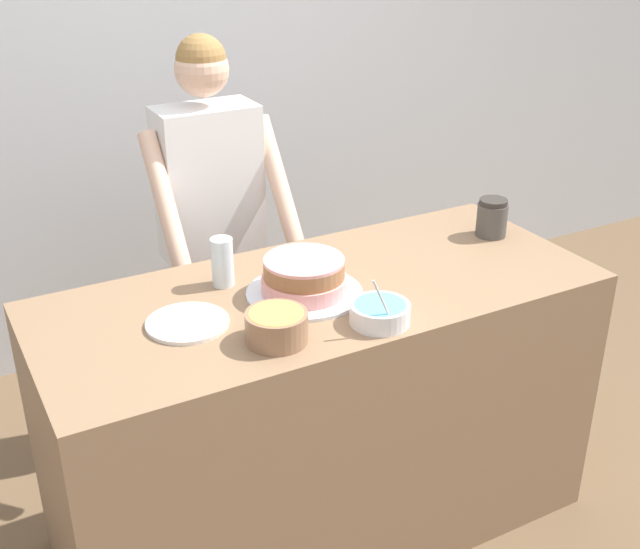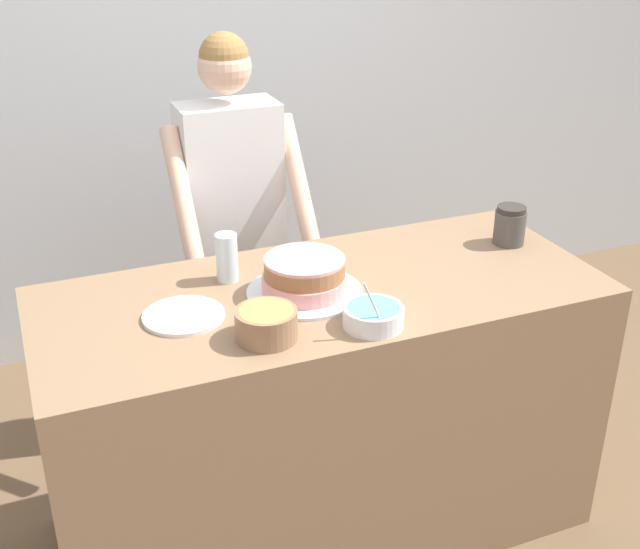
# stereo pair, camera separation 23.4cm
# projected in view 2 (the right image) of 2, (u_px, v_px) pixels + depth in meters

# --- Properties ---
(wall_back) EXTENTS (10.00, 0.05, 2.60)m
(wall_back) POSITION_uv_depth(u_px,v_px,m) (191.00, 64.00, 3.50)
(wall_back) COLOR silver
(wall_back) RESTS_ON ground_plane
(counter) EXTENTS (1.71, 0.72, 0.91)m
(counter) POSITION_uv_depth(u_px,v_px,m) (323.00, 413.00, 2.60)
(counter) COLOR #8C6B4C
(counter) RESTS_ON ground_plane
(person_baker) EXTENTS (0.49, 0.43, 1.56)m
(person_baker) POSITION_uv_depth(u_px,v_px,m) (232.00, 203.00, 2.95)
(person_baker) COLOR #2D2D38
(person_baker) RESTS_ON ground_plane
(cake) EXTENTS (0.35, 0.35, 0.12)m
(cake) POSITION_uv_depth(u_px,v_px,m) (305.00, 278.00, 2.36)
(cake) COLOR silver
(cake) RESTS_ON counter
(frosting_bowl_yellow) EXTENTS (0.17, 0.17, 0.09)m
(frosting_bowl_yellow) POSITION_uv_depth(u_px,v_px,m) (266.00, 323.00, 2.13)
(frosting_bowl_yellow) COLOR #936B4C
(frosting_bowl_yellow) RESTS_ON counter
(frosting_bowl_blue) EXTENTS (0.17, 0.17, 0.16)m
(frosting_bowl_blue) POSITION_uv_depth(u_px,v_px,m) (373.00, 315.00, 2.19)
(frosting_bowl_blue) COLOR white
(frosting_bowl_blue) RESTS_ON counter
(drinking_glass) EXTENTS (0.07, 0.07, 0.15)m
(drinking_glass) POSITION_uv_depth(u_px,v_px,m) (227.00, 258.00, 2.43)
(drinking_glass) COLOR silver
(drinking_glass) RESTS_ON counter
(ceramic_plate) EXTENTS (0.23, 0.23, 0.01)m
(ceramic_plate) POSITION_uv_depth(u_px,v_px,m) (183.00, 316.00, 2.25)
(ceramic_plate) COLOR white
(ceramic_plate) RESTS_ON counter
(stoneware_jar) EXTENTS (0.10, 0.10, 0.13)m
(stoneware_jar) POSITION_uv_depth(u_px,v_px,m) (510.00, 225.00, 2.69)
(stoneware_jar) COLOR #4C4742
(stoneware_jar) RESTS_ON counter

